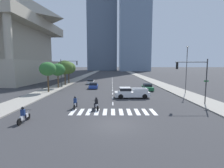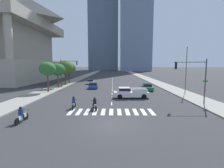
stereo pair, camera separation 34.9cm
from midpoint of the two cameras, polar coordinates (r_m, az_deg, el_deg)
The scene contains 19 objects.
ground_plane at distance 15.07m, azimuth 0.23°, elevation -13.74°, with size 800.00×800.00×0.00m, color #333335.
sidewalk_east at distance 46.28m, azimuth 16.67°, elevation -0.16°, with size 4.00×260.00×0.15m, color gray.
sidewalk_west at distance 46.31m, azimuth -15.87°, elevation -0.13°, with size 4.00×260.00×0.15m, color gray.
crosswalk_near at distance 18.99m, azimuth 0.28°, elevation -9.44°, with size 9.45×2.65×0.01m.
lane_divider_center at distance 46.55m, azimuth 0.40°, elevation 0.06°, with size 0.14×50.00×0.01m.
motorcycle_lead at distance 20.90m, azimuth -12.39°, elevation -6.47°, with size 0.70×2.17×1.49m.
motorcycle_trailing at distance 17.54m, azimuth -27.91°, elevation -9.59°, with size 0.70×2.13×1.49m.
motorcycle_third at distance 19.92m, azimuth -5.44°, elevation -6.98°, with size 0.93×2.00×1.49m.
pickup_truck at distance 26.86m, azimuth 6.30°, elevation -2.98°, with size 5.55×2.21×1.67m.
sedan_blue_0 at distance 37.87m, azimuth -6.12°, elevation -0.60°, with size 2.15×4.37×1.21m.
sedan_green_1 at distance 35.43m, azimuth 12.19°, elevation -1.13°, with size 1.92×4.33×1.31m.
sedan_silver_2 at distance 46.69m, azimuth -7.01°, elevation 0.75°, with size 1.87×4.52×1.27m.
traffic_signal_near at distance 23.96m, azimuth 26.48°, elevation 3.24°, with size 4.41×0.28×5.84m.
traffic_signal_far at distance 39.74m, azimuth -14.83°, elevation 5.17°, with size 4.22×0.28×6.34m.
street_lamp_east at distance 32.92m, azimuth 24.25°, elevation 5.45°, with size 0.50×0.24×8.37m.
street_tree_nearest at distance 33.73m, azimuth -20.86°, elevation 4.78°, with size 3.06×3.06×5.64m.
street_tree_second at distance 39.22m, azimuth -17.75°, elevation 4.65°, with size 3.22×3.22×5.41m.
street_tree_third at distance 44.54m, azimuth -15.54°, elevation 5.44°, with size 4.20×4.20×6.23m.
street_tree_fourth at distance 48.13m, azimuth -14.31°, elevation 5.33°, with size 3.90×3.90×5.93m.
Camera 2 is at (0.23, -14.14, 5.21)m, focal length 26.86 mm.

